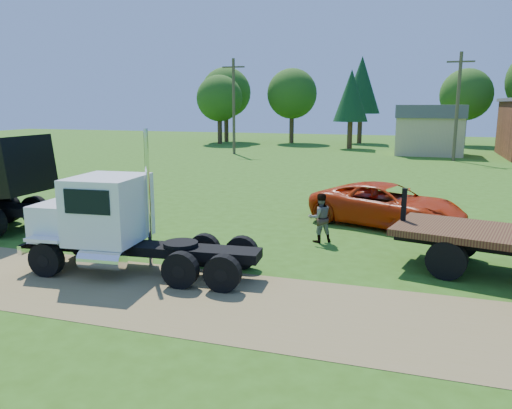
% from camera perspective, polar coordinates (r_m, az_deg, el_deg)
% --- Properties ---
extents(ground, '(140.00, 140.00, 0.00)m').
position_cam_1_polar(ground, '(12.09, 2.28, -11.81)').
color(ground, '#315B13').
rests_on(ground, ground).
extents(dirt_track, '(120.00, 4.20, 0.01)m').
position_cam_1_polar(dirt_track, '(12.09, 2.28, -11.78)').
color(dirt_track, olive).
rests_on(dirt_track, ground).
extents(white_semi_tractor, '(6.88, 2.75, 4.09)m').
position_cam_1_polar(white_semi_tractor, '(14.94, -16.22, -2.09)').
color(white_semi_tractor, black).
rests_on(white_semi_tractor, ground).
extents(orange_pickup, '(6.62, 4.67, 1.68)m').
position_cam_1_polar(orange_pickup, '(20.46, 14.72, -0.04)').
color(orange_pickup, red).
rests_on(orange_pickup, ground).
extents(spectator_b, '(1.06, 1.00, 1.74)m').
position_cam_1_polar(spectator_b, '(17.56, 7.31, -1.51)').
color(spectator_b, '#999999').
rests_on(spectator_b, ground).
extents(tan_shed, '(6.20, 5.40, 4.70)m').
position_cam_1_polar(tan_shed, '(50.78, 19.20, 8.14)').
color(tan_shed, tan).
rests_on(tan_shed, ground).
extents(utility_poles, '(42.20, 0.28, 9.00)m').
position_cam_1_polar(utility_poles, '(45.82, 22.04, 10.53)').
color(utility_poles, '#493D29').
rests_on(utility_poles, ground).
extents(tree_row, '(53.70, 13.48, 10.90)m').
position_cam_1_polar(tree_row, '(61.15, 20.32, 12.25)').
color(tree_row, '#3A2D18').
rests_on(tree_row, ground).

